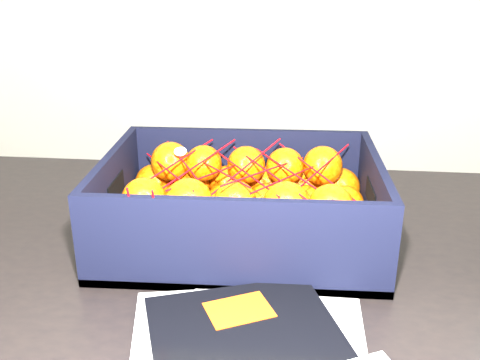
{
  "coord_description": "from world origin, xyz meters",
  "views": [
    {
      "loc": [
        0.16,
        -0.56,
        1.15
      ],
      "look_at": [
        0.11,
        0.17,
        0.86
      ],
      "focal_mm": 41.1,
      "sensor_mm": 36.0,
      "label": 1
    }
  ],
  "objects": [
    {
      "name": "produce_crate",
      "position": [
        0.11,
        0.2,
        0.79
      ],
      "size": [
        0.41,
        0.31,
        0.13
      ],
      "color": "brown",
      "rests_on": "table"
    },
    {
      "name": "mesh_net",
      "position": [
        0.1,
        0.2,
        0.86
      ],
      "size": [
        0.34,
        0.27,
        0.09
      ],
      "color": "red",
      "rests_on": "clementine_heap"
    },
    {
      "name": "table",
      "position": [
        0.13,
        0.13,
        0.65
      ],
      "size": [
        1.22,
        0.84,
        0.75
      ],
      "color": "black",
      "rests_on": "ground"
    },
    {
      "name": "clementine_heap",
      "position": [
        0.11,
        0.21,
        0.81
      ],
      "size": [
        0.39,
        0.29,
        0.12
      ],
      "color": "#D75604",
      "rests_on": "produce_crate"
    }
  ]
}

